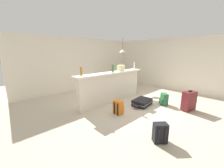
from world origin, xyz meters
The scene contains 17 objects.
ground_plane centered at (0.00, 0.00, -0.03)m, with size 13.00×13.00×0.05m, color beige.
wall_back centered at (0.00, 3.05, 1.25)m, with size 6.60×0.10×2.50m, color silver.
wall_right centered at (3.05, 0.30, 1.25)m, with size 0.10×6.00×2.50m, color silver.
partition_half_wall centered at (-0.43, 0.54, 0.54)m, with size 2.80×0.20×1.09m, color silver.
bar_countertop centered at (-0.43, 0.54, 1.11)m, with size 2.96×0.40×0.05m, color white.
bottle_amber centered at (-1.64, 0.62, 1.27)m, with size 0.06×0.06×0.27m, color #9E661E.
bottle_green centered at (-0.43, 0.48, 1.27)m, with size 0.07×0.07×0.27m, color #2D6B38.
bottle_white centered at (0.84, 0.51, 1.29)m, with size 0.06×0.06×0.30m, color silver.
grocery_bag centered at (0.04, 0.53, 1.25)m, with size 0.26×0.18×0.22m, color beige.
dining_table centered at (1.48, 1.71, 0.65)m, with size 1.10×0.80×0.74m.
dining_chair_near_partition centered at (1.49, 1.23, 0.52)m, with size 0.46×0.46×0.93m.
pendant_lamp centered at (1.44, 1.72, 1.90)m, with size 0.34×0.34×0.72m.
suitcase_flat_black centered at (0.12, -0.45, 0.11)m, with size 0.86×0.58×0.22m.
backpack_orange centered at (-0.99, -0.34, 0.20)m, with size 0.25×0.28×0.42m.
suitcase_upright_maroon centered at (0.82, -1.72, 0.33)m, with size 0.49×0.35×0.67m.
backpack_black centered at (-1.33, -1.88, 0.20)m, with size 0.34×0.34×0.42m.
backpack_green centered at (0.71, -0.95, 0.20)m, with size 0.34×0.34×0.42m.
Camera 1 is at (-3.83, -3.06, 1.84)m, focal length 22.21 mm.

